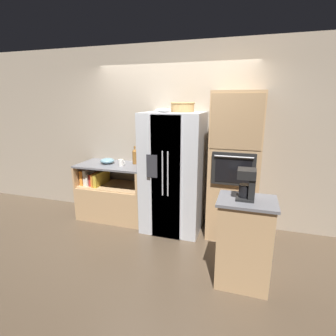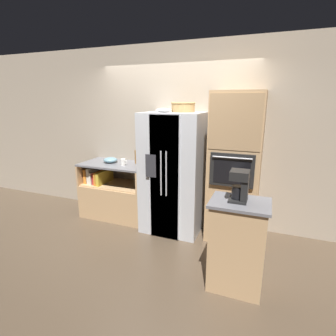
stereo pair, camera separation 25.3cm
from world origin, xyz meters
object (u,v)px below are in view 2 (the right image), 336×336
(fruit_bowl, at_px, (164,110))
(bottle_tall, at_px, (137,156))
(refrigerator, at_px, (174,173))
(wicker_basket, at_px, (183,107))
(mixing_bowl, at_px, (110,160))
(mug, at_px, (123,162))
(wall_oven, at_px, (235,168))
(coffee_maker, at_px, (241,185))

(fruit_bowl, bearing_deg, bottle_tall, 156.48)
(refrigerator, height_order, bottle_tall, refrigerator)
(fruit_bowl, bearing_deg, wicker_basket, 30.57)
(mixing_bowl, bearing_deg, fruit_bowl, -7.82)
(refrigerator, xyz_separation_m, bottle_tall, (-0.72, 0.20, 0.17))
(wicker_basket, distance_m, mug, 1.32)
(wicker_basket, bearing_deg, mixing_bowl, -179.92)
(refrigerator, relative_size, mixing_bowl, 7.68)
(wall_oven, relative_size, coffee_maker, 6.55)
(wicker_basket, xyz_separation_m, mixing_bowl, (-1.28, -0.00, -0.89))
(fruit_bowl, xyz_separation_m, mixing_bowl, (-1.03, 0.14, -0.84))
(coffee_maker, bearing_deg, wicker_basket, 131.04)
(fruit_bowl, relative_size, bottle_tall, 0.77)
(bottle_tall, distance_m, mixing_bowl, 0.47)
(wall_oven, height_order, fruit_bowl, wall_oven)
(wall_oven, relative_size, wicker_basket, 5.92)
(wall_oven, relative_size, bottle_tall, 7.03)
(refrigerator, xyz_separation_m, mug, (-0.87, 0.01, 0.09))
(refrigerator, distance_m, mug, 0.88)
(mixing_bowl, distance_m, coffee_maker, 2.51)
(wall_oven, xyz_separation_m, fruit_bowl, (-1.02, -0.11, 0.77))
(wall_oven, distance_m, wicker_basket, 1.13)
(refrigerator, relative_size, mug, 15.55)
(fruit_bowl, distance_m, bottle_tall, 0.98)
(refrigerator, xyz_separation_m, wicker_basket, (0.11, 0.09, 0.97))
(bottle_tall, height_order, mug, bottle_tall)
(fruit_bowl, height_order, bottle_tall, fruit_bowl)
(refrigerator, height_order, wicker_basket, wicker_basket)
(bottle_tall, xyz_separation_m, coffee_maker, (1.79, -1.22, 0.08))
(refrigerator, relative_size, coffee_maker, 5.64)
(fruit_bowl, relative_size, coffee_maker, 0.71)
(wall_oven, distance_m, fruit_bowl, 1.29)
(refrigerator, bearing_deg, coffee_maker, -43.50)
(wicker_basket, relative_size, mixing_bowl, 1.51)
(coffee_maker, bearing_deg, wall_oven, 99.96)
(wall_oven, relative_size, mug, 18.05)
(fruit_bowl, bearing_deg, mug, 175.53)
(wall_oven, distance_m, coffee_maker, 1.11)
(wicker_basket, xyz_separation_m, bottle_tall, (-0.82, 0.11, -0.80))
(wall_oven, bearing_deg, coffee_maker, -80.04)
(refrigerator, bearing_deg, mixing_bowl, 175.60)
(bottle_tall, relative_size, mixing_bowl, 1.27)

